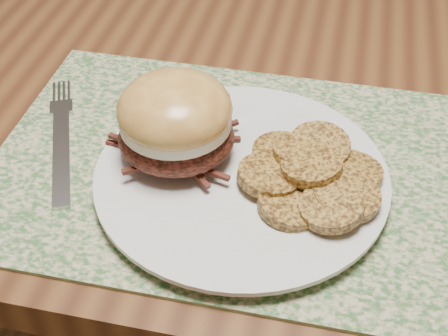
{
  "coord_description": "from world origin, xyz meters",
  "views": [
    {
      "loc": [
        0.28,
        -0.7,
        1.17
      ],
      "look_at": [
        0.2,
        -0.3,
        0.79
      ],
      "focal_mm": 50.0,
      "sensor_mm": 36.0,
      "label": 1
    }
  ],
  "objects_px": {
    "dining_table": "(133,71)",
    "dinner_plate": "(241,178)",
    "pork_sandwich": "(176,121)",
    "fork": "(61,137)"
  },
  "relations": [
    {
      "from": "pork_sandwich",
      "to": "dinner_plate",
      "type": "bearing_deg",
      "value": -22.9
    },
    {
      "from": "pork_sandwich",
      "to": "fork",
      "type": "distance_m",
      "value": 0.14
    },
    {
      "from": "pork_sandwich",
      "to": "fork",
      "type": "relative_size",
      "value": 0.67
    },
    {
      "from": "dining_table",
      "to": "dinner_plate",
      "type": "distance_m",
      "value": 0.36
    },
    {
      "from": "dining_table",
      "to": "fork",
      "type": "xyz_separation_m",
      "value": [
        0.02,
        -0.25,
        0.09
      ]
    },
    {
      "from": "dining_table",
      "to": "dinner_plate",
      "type": "xyz_separation_m",
      "value": [
        0.21,
        -0.28,
        0.09
      ]
    },
    {
      "from": "dining_table",
      "to": "dinner_plate",
      "type": "height_order",
      "value": "dinner_plate"
    },
    {
      "from": "dinner_plate",
      "to": "pork_sandwich",
      "type": "xyz_separation_m",
      "value": [
        -0.07,
        0.01,
        0.05
      ]
    },
    {
      "from": "fork",
      "to": "pork_sandwich",
      "type": "bearing_deg",
      "value": -29.99
    },
    {
      "from": "dining_table",
      "to": "dinner_plate",
      "type": "relative_size",
      "value": 5.77
    }
  ]
}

